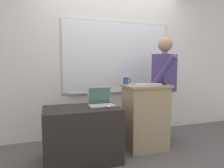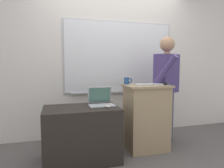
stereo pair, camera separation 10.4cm
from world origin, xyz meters
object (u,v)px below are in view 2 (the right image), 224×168
laptop (101,99)px  lectern_podium (146,117)px  side_desk (82,134)px  computer_mouse_by_laptop (107,106)px  computer_mouse_by_keyboard (165,84)px  person_presenter (166,82)px  wireless_keyboard (149,85)px  coffee_mug (127,81)px

laptop → lectern_podium: bearing=-0.7°
side_desk → computer_mouse_by_laptop: computer_mouse_by_laptop is taller
computer_mouse_by_laptop → computer_mouse_by_keyboard: 0.91m
side_desk → computer_mouse_by_laptop: (0.31, -0.10, 0.36)m
person_presenter → wireless_keyboard: person_presenter is taller
computer_mouse_by_keyboard → wireless_keyboard: bearing=178.0°
lectern_podium → coffee_mug: bearing=144.3°
lectern_podium → computer_mouse_by_laptop: size_ratio=9.28×
lectern_podium → wireless_keyboard: bearing=-89.0°
wireless_keyboard → computer_mouse_by_keyboard: bearing=-2.0°
laptop → coffee_mug: bearing=20.4°
lectern_podium → side_desk: 0.94m
lectern_podium → computer_mouse_by_keyboard: bearing=-15.2°
wireless_keyboard → coffee_mug: bearing=136.0°
lectern_podium → computer_mouse_by_keyboard: size_ratio=9.28×
side_desk → computer_mouse_by_laptop: size_ratio=9.25×
coffee_mug → person_presenter: bearing=0.8°
lectern_podium → computer_mouse_by_laptop: (-0.62, -0.20, 0.23)m
wireless_keyboard → computer_mouse_by_keyboard: computer_mouse_by_keyboard is taller
lectern_podium → computer_mouse_by_laptop: lectern_podium is taller
laptop → wireless_keyboard: (0.66, -0.07, 0.18)m
computer_mouse_by_laptop → computer_mouse_by_keyboard: bearing=8.5°
computer_mouse_by_laptop → coffee_mug: bearing=43.2°
lectern_podium → coffee_mug: (-0.23, 0.17, 0.51)m
lectern_podium → laptop: size_ratio=2.85×
computer_mouse_by_keyboard → lectern_podium: bearing=164.8°
computer_mouse_by_keyboard → coffee_mug: 0.53m
side_desk → person_presenter: 1.50m
side_desk → person_presenter: size_ratio=0.57×
laptop → computer_mouse_by_laptop: 0.22m
computer_mouse_by_keyboard → coffee_mug: bearing=154.0°
person_presenter → laptop: (-1.08, -0.17, -0.19)m
computer_mouse_by_laptop → person_presenter: bearing=19.8°
lectern_podium → laptop: bearing=179.3°
computer_mouse_by_laptop → side_desk: bearing=161.2°
person_presenter → computer_mouse_by_keyboard: bearing=-151.7°
side_desk → coffee_mug: (0.70, 0.26, 0.64)m
coffee_mug → computer_mouse_by_keyboard: bearing=-26.0°
laptop → person_presenter: bearing=8.9°
laptop → computer_mouse_by_laptop: bearing=-79.1°
laptop → side_desk: bearing=-159.4°
side_desk → laptop: size_ratio=2.84×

